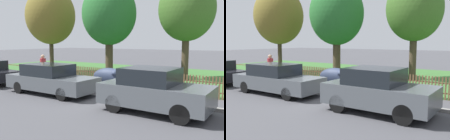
# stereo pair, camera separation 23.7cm
# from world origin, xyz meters

# --- Properties ---
(ground_plane) EXTENTS (120.00, 120.00, 0.00)m
(ground_plane) POSITION_xyz_m (0.00, 0.00, 0.00)
(ground_plane) COLOR #4C4C51
(kerb_stone) EXTENTS (36.98, 0.20, 0.12)m
(kerb_stone) POSITION_xyz_m (0.00, 0.10, 0.06)
(kerb_stone) COLOR gray
(kerb_stone) RESTS_ON ground
(grass_strip) EXTENTS (36.98, 11.16, 0.01)m
(grass_strip) POSITION_xyz_m (0.00, 7.61, 0.01)
(grass_strip) COLOR #3D7033
(grass_strip) RESTS_ON ground
(park_fence) EXTENTS (36.98, 0.05, 0.98)m
(park_fence) POSITION_xyz_m (-0.00, 2.05, 0.49)
(park_fence) COLOR brown
(park_fence) RESTS_ON ground
(parked_car_black_saloon) EXTENTS (4.61, 1.84, 1.41)m
(parked_car_black_saloon) POSITION_xyz_m (-2.90, -1.15, 0.70)
(parked_car_black_saloon) COLOR #51565B
(parked_car_black_saloon) RESTS_ON ground
(parked_car_navy_estate) EXTENTS (3.82, 1.87, 1.56)m
(parked_car_navy_estate) POSITION_xyz_m (2.47, -1.26, 0.78)
(parked_car_navy_estate) COLOR #51565B
(parked_car_navy_estate) RESTS_ON ground
(covered_motorcycle) EXTENTS (2.08, 0.91, 1.16)m
(covered_motorcycle) POSITION_xyz_m (-0.90, 0.95, 0.71)
(covered_motorcycle) COLOR black
(covered_motorcycle) RESTS_ON ground
(tree_nearest_kerb) EXTENTS (3.84, 3.84, 6.67)m
(tree_nearest_kerb) POSITION_xyz_m (-9.04, 4.50, 4.44)
(tree_nearest_kerb) COLOR #473828
(tree_nearest_kerb) RESTS_ON ground
(tree_behind_motorcycle) EXTENTS (3.70, 3.70, 6.48)m
(tree_behind_motorcycle) POSITION_xyz_m (-3.77, 4.94, 4.31)
(tree_behind_motorcycle) COLOR #473828
(tree_behind_motorcycle) RESTS_ON ground
(tree_mid_park) EXTENTS (3.55, 3.55, 6.56)m
(tree_mid_park) POSITION_xyz_m (0.90, 6.84, 4.48)
(tree_mid_park) COLOR #473828
(tree_mid_park) RESTS_ON ground
(pedestrian_near_fence) EXTENTS (0.37, 0.39, 1.70)m
(pedestrian_near_fence) POSITION_xyz_m (-5.56, 0.65, 0.96)
(pedestrian_near_fence) COLOR slate
(pedestrian_near_fence) RESTS_ON ground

